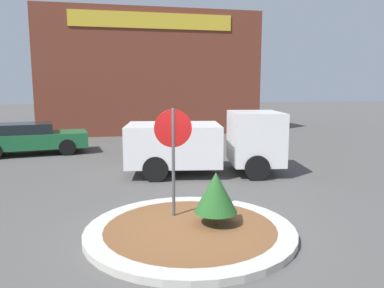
% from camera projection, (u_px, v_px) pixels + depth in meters
% --- Properties ---
extents(ground_plane, '(120.00, 120.00, 0.00)m').
position_uv_depth(ground_plane, '(190.00, 233.00, 7.56)').
color(ground_plane, '#514F4C').
extents(traffic_island, '(4.23, 4.23, 0.14)m').
position_uv_depth(traffic_island, '(190.00, 230.00, 7.55)').
color(traffic_island, '#BCB7AD').
rests_on(traffic_island, ground_plane).
extents(stop_sign, '(0.81, 0.07, 2.49)m').
position_uv_depth(stop_sign, '(173.00, 143.00, 7.98)').
color(stop_sign, '#4C4C51').
rests_on(stop_sign, ground_plane).
extents(island_shrub, '(0.89, 0.89, 1.09)m').
position_uv_depth(island_shrub, '(216.00, 192.00, 7.59)').
color(island_shrub, brown).
rests_on(island_shrub, traffic_island).
extents(utility_truck, '(5.44, 3.01, 2.09)m').
position_uv_depth(utility_truck, '(206.00, 142.00, 12.67)').
color(utility_truck, white).
rests_on(utility_truck, ground_plane).
extents(storefront_building, '(13.51, 6.07, 7.53)m').
position_uv_depth(storefront_building, '(149.00, 74.00, 25.01)').
color(storefront_building, brown).
rests_on(storefront_building, ground_plane).
extents(parked_sedan_green, '(4.83, 2.49, 1.37)m').
position_uv_depth(parked_sedan_green, '(31.00, 138.00, 16.30)').
color(parked_sedan_green, '#1E6638').
rests_on(parked_sedan_green, ground_plane).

